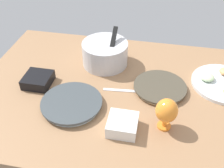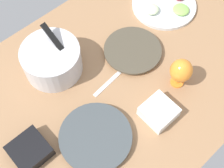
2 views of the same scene
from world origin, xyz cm
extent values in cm
cube|color=#99704C|center=(0.00, 0.00, -2.00)|extent=(160.00, 104.00, 4.00)
cylinder|color=silver|center=(-24.98, -15.87, 0.98)|extent=(27.03, 27.03, 1.97)
cylinder|color=#3E4549|center=(-24.98, -15.87, 2.56)|extent=(29.38, 29.38, 1.18)
cylinder|color=beige|center=(15.78, 4.76, 0.81)|extent=(25.01, 25.01, 1.62)
cylinder|color=#494233|center=(15.78, 4.76, 2.11)|extent=(27.18, 27.18, 0.97)
cylinder|color=silver|center=(-16.96, 22.47, 6.74)|extent=(25.95, 25.95, 13.48)
cylinder|color=white|center=(-16.96, 22.47, 10.79)|extent=(23.36, 23.36, 2.43)
cube|color=black|center=(-12.42, 22.47, 14.46)|extent=(2.52, 18.91, 10.81)
cylinder|color=silver|center=(48.57, 14.98, 0.90)|extent=(33.22, 33.22, 1.80)
ellipsoid|color=beige|center=(39.73, 15.86, 3.37)|extent=(7.51, 7.51, 3.14)
ellipsoid|color=#8CC659|center=(50.96, 5.83, 2.97)|extent=(8.28, 8.28, 2.35)
cylinder|color=orange|center=(19.00, -20.39, 0.50)|extent=(6.04, 6.04, 1.00)
cylinder|color=orange|center=(19.00, -20.39, 2.76)|extent=(2.00, 2.00, 3.52)
ellipsoid|color=orange|center=(19.00, -20.39, 10.00)|extent=(9.58, 9.58, 10.98)
cube|color=white|center=(1.22, -25.54, 3.02)|extent=(12.83, 12.83, 6.03)
cube|color=#F9E072|center=(1.22, -25.54, 4.94)|extent=(10.52, 10.52, 1.93)
cube|color=black|center=(-47.57, -3.04, 2.67)|extent=(13.92, 13.92, 5.33)
cube|color=tan|center=(-47.57, -3.04, 4.37)|extent=(11.41, 11.41, 1.71)
cube|color=silver|center=(-3.88, -0.50, 0.30)|extent=(18.09, 3.43, 0.60)
camera|label=1|loc=(11.59, -101.57, 88.82)|focal=42.20mm
camera|label=2|loc=(-47.20, -50.05, 116.21)|focal=48.00mm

